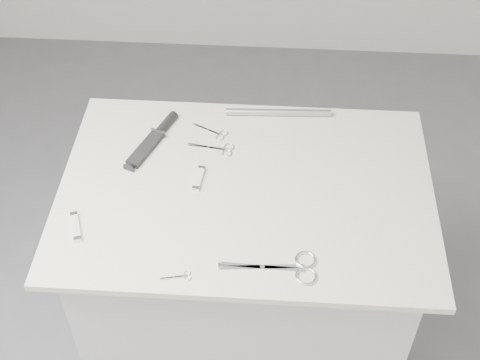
# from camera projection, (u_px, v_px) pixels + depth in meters

# --- Properties ---
(plinth) EXTENTS (0.90, 0.60, 0.90)m
(plinth) POSITION_uv_depth(u_px,v_px,m) (245.00, 290.00, 2.12)
(plinth) COLOR #BABAB7
(plinth) RESTS_ON ground
(display_board) EXTENTS (1.00, 0.70, 0.02)m
(display_board) POSITION_uv_depth(u_px,v_px,m) (246.00, 191.00, 1.79)
(display_board) COLOR beige
(display_board) RESTS_ON plinth
(large_shears) EXTENTS (0.23, 0.10, 0.01)m
(large_shears) POSITION_uv_depth(u_px,v_px,m) (290.00, 268.00, 1.60)
(large_shears) COLOR silver
(large_shears) RESTS_ON display_board
(embroidery_scissors_a) EXTENTS (0.13, 0.06, 0.00)m
(embroidery_scissors_a) POSITION_uv_depth(u_px,v_px,m) (220.00, 149.00, 1.89)
(embroidery_scissors_a) COLOR silver
(embroidery_scissors_a) RESTS_ON display_board
(embroidery_scissors_b) EXTENTS (0.11, 0.07, 0.00)m
(embroidery_scissors_b) POSITION_uv_depth(u_px,v_px,m) (215.00, 133.00, 1.94)
(embroidery_scissors_b) COLOR silver
(embroidery_scissors_b) RESTS_ON display_board
(tiny_scissors) EXTENTS (0.07, 0.03, 0.00)m
(tiny_scissors) POSITION_uv_depth(u_px,v_px,m) (180.00, 277.00, 1.58)
(tiny_scissors) COLOR silver
(tiny_scissors) RESTS_ON display_board
(sheathed_knife) EXTENTS (0.12, 0.23, 0.03)m
(sheathed_knife) POSITION_uv_depth(u_px,v_px,m) (155.00, 137.00, 1.91)
(sheathed_knife) COLOR black
(sheathed_knife) RESTS_ON display_board
(pocket_knife_a) EXTENTS (0.05, 0.10, 0.01)m
(pocket_knife_a) POSITION_uv_depth(u_px,v_px,m) (76.00, 227.00, 1.68)
(pocket_knife_a) COLOR beige
(pocket_knife_a) RESTS_ON display_board
(pocket_knife_b) EXTENTS (0.03, 0.09, 0.01)m
(pocket_knife_b) POSITION_uv_depth(u_px,v_px,m) (199.00, 178.00, 1.80)
(pocket_knife_b) COLOR beige
(pocket_knife_b) RESTS_ON display_board
(metal_rail) EXTENTS (0.31, 0.03, 0.02)m
(metal_rail) POSITION_uv_depth(u_px,v_px,m) (279.00, 112.00, 1.99)
(metal_rail) COLOR #989BA1
(metal_rail) RESTS_ON display_board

